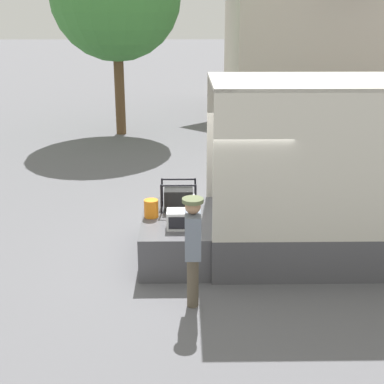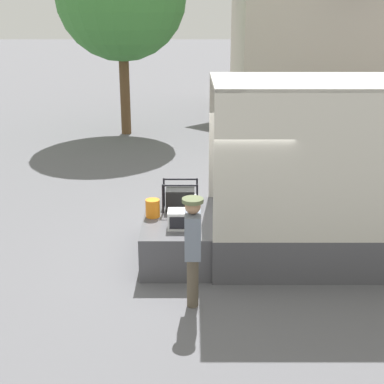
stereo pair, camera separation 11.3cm
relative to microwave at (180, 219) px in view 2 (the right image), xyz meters
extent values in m
plane|color=slate|center=(0.53, 0.52, -0.93)|extent=(160.00, 160.00, 0.00)
cube|color=#4C4C51|center=(3.13, 0.52, -0.55)|extent=(5.19, 2.32, 0.77)
cube|color=beige|center=(3.13, 1.65, 1.09)|extent=(5.19, 0.06, 2.49)
cube|color=beige|center=(3.13, -0.61, 1.09)|extent=(5.19, 0.06, 2.49)
cube|color=beige|center=(3.13, 0.52, 2.30)|extent=(5.19, 2.32, 0.06)
cylinder|color=yellow|center=(2.53, 0.09, 0.00)|extent=(0.26, 0.26, 0.33)
cube|color=#2D7F33|center=(3.15, 1.17, 0.00)|extent=(0.44, 0.32, 0.31)
cube|color=#B2A893|center=(2.37, 0.33, -0.02)|extent=(0.44, 0.32, 0.28)
cube|color=#4C4C51|center=(-0.09, 0.52, -0.55)|extent=(1.23, 2.20, 0.77)
cube|color=white|center=(0.00, 0.00, 0.00)|extent=(0.46, 0.35, 0.32)
cube|color=black|center=(-0.05, -0.18, 0.00)|extent=(0.29, 0.01, 0.22)
cube|color=black|center=(-0.03, 0.90, 0.04)|extent=(0.54, 0.34, 0.41)
cylinder|color=slate|center=(0.18, 0.90, 0.06)|extent=(0.20, 0.19, 0.19)
cylinder|color=black|center=(-0.35, 0.71, 0.12)|extent=(0.04, 0.04, 0.56)
cylinder|color=black|center=(0.29, 0.71, 0.12)|extent=(0.04, 0.04, 0.56)
cylinder|color=black|center=(-0.35, 1.09, 0.12)|extent=(0.04, 0.04, 0.56)
cylinder|color=black|center=(0.29, 1.09, 0.12)|extent=(0.04, 0.04, 0.56)
cylinder|color=black|center=(-0.03, 0.71, 0.39)|extent=(0.64, 0.04, 0.04)
cylinder|color=black|center=(-0.03, 1.09, 0.39)|extent=(0.64, 0.04, 0.04)
cylinder|color=orange|center=(-0.53, 0.53, 0.01)|extent=(0.26, 0.26, 0.33)
cylinder|color=brown|center=(0.20, -1.29, -0.51)|extent=(0.18, 0.18, 0.86)
cube|color=slate|center=(0.20, -1.29, 0.26)|extent=(0.24, 0.44, 0.68)
sphere|color=tan|center=(0.20, -1.29, 0.72)|extent=(0.24, 0.24, 0.24)
cylinder|color=#606B47|center=(0.20, -1.29, 0.81)|extent=(0.32, 0.32, 0.06)
cube|color=beige|center=(6.04, 15.96, 2.03)|extent=(7.74, 7.40, 5.93)
cylinder|color=brown|center=(-2.27, 11.06, 0.49)|extent=(0.36, 0.36, 2.86)
camera|label=1|loc=(0.08, -8.62, 3.43)|focal=50.00mm
camera|label=2|loc=(0.19, -8.62, 3.43)|focal=50.00mm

